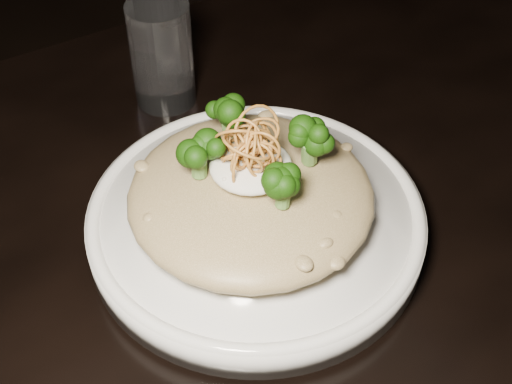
{
  "coord_description": "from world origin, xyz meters",
  "views": [
    {
      "loc": [
        -0.22,
        -0.37,
        1.24
      ],
      "look_at": [
        0.0,
        0.0,
        0.81
      ],
      "focal_mm": 50.0,
      "sensor_mm": 36.0,
      "label": 1
    }
  ],
  "objects": [
    {
      "name": "shallots",
      "position": [
        -0.01,
        0.0,
        0.87
      ],
      "size": [
        0.06,
        0.06,
        0.04
      ],
      "primitive_type": null,
      "color": "brown",
      "rests_on": "cheese"
    },
    {
      "name": "table",
      "position": [
        0.0,
        0.0,
        0.67
      ],
      "size": [
        1.1,
        0.8,
        0.75
      ],
      "color": "black",
      "rests_on": "ground"
    },
    {
      "name": "risotto",
      "position": [
        -0.01,
        0.0,
        0.8
      ],
      "size": [
        0.22,
        0.22,
        0.05
      ],
      "primitive_type": "ellipsoid",
      "color": "brown",
      "rests_on": "plate"
    },
    {
      "name": "plate",
      "position": [
        0.0,
        0.0,
        0.77
      ],
      "size": [
        0.3,
        0.3,
        0.03
      ],
      "primitive_type": "cylinder",
      "color": "silver",
      "rests_on": "table"
    },
    {
      "name": "broccoli",
      "position": [
        -0.0,
        0.01,
        0.85
      ],
      "size": [
        0.14,
        0.14,
        0.05
      ],
      "primitive_type": null,
      "color": "black",
      "rests_on": "risotto"
    },
    {
      "name": "cheese",
      "position": [
        -0.0,
        0.0,
        0.84
      ],
      "size": [
        0.07,
        0.07,
        0.02
      ],
      "primitive_type": "ellipsoid",
      "color": "white",
      "rests_on": "risotto"
    },
    {
      "name": "drinking_glass",
      "position": [
        0.02,
        0.23,
        0.81
      ],
      "size": [
        0.08,
        0.08,
        0.12
      ],
      "primitive_type": "cylinder",
      "rotation": [
        0.0,
        0.0,
        -0.18
      ],
      "color": "silver",
      "rests_on": "table"
    }
  ]
}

